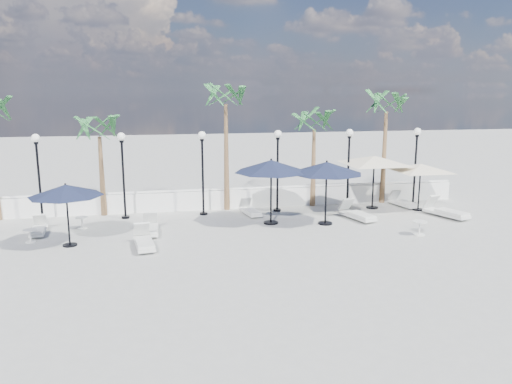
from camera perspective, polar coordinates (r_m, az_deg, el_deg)
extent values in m
plane|color=gray|center=(16.99, -3.99, -7.84)|extent=(100.00, 100.00, 0.00)
cube|color=white|center=(24.06, -6.25, -0.97)|extent=(26.00, 0.30, 0.90)
cube|color=white|center=(23.95, -6.28, 0.25)|extent=(26.00, 0.12, 0.08)
cylinder|color=black|center=(23.65, -23.18, -3.06)|extent=(0.36, 0.36, 0.10)
cylinder|color=black|center=(23.30, -23.51, 0.99)|extent=(0.10, 0.10, 3.50)
cylinder|color=black|center=(23.08, -23.85, 5.14)|extent=(0.18, 0.18, 0.10)
sphere|color=white|center=(23.06, -23.89, 5.66)|extent=(0.36, 0.36, 0.36)
cylinder|color=black|center=(23.15, -14.68, -2.79)|extent=(0.36, 0.36, 0.10)
cylinder|color=black|center=(22.80, -14.90, 1.35)|extent=(0.10, 0.10, 3.50)
cylinder|color=black|center=(22.57, -15.12, 5.60)|extent=(0.18, 0.18, 0.10)
sphere|color=white|center=(22.55, -15.15, 6.13)|extent=(0.36, 0.36, 0.36)
cylinder|color=black|center=(23.18, -6.01, -2.46)|extent=(0.36, 0.36, 0.10)
cylinder|color=black|center=(22.83, -6.10, 1.69)|extent=(0.10, 0.10, 3.50)
cylinder|color=black|center=(22.60, -6.19, 5.94)|extent=(0.18, 0.18, 0.10)
sphere|color=white|center=(22.58, -6.20, 6.47)|extent=(0.36, 0.36, 0.36)
cylinder|color=black|center=(23.73, 2.44, -2.07)|extent=(0.36, 0.36, 0.10)
cylinder|color=black|center=(23.39, 2.48, 1.98)|extent=(0.10, 0.10, 3.50)
cylinder|color=black|center=(23.17, 2.51, 6.13)|extent=(0.18, 0.18, 0.10)
sphere|color=white|center=(23.15, 2.52, 6.65)|extent=(0.36, 0.36, 0.36)
cylinder|color=black|center=(24.77, 10.34, -1.67)|extent=(0.36, 0.36, 0.10)
cylinder|color=black|center=(24.44, 10.48, 2.21)|extent=(0.10, 0.10, 3.50)
cylinder|color=black|center=(24.23, 10.63, 6.18)|extent=(0.18, 0.18, 0.10)
sphere|color=white|center=(24.21, 10.65, 6.67)|extent=(0.36, 0.36, 0.36)
cylinder|color=black|center=(26.23, 17.48, -1.29)|extent=(0.36, 0.36, 0.10)
cylinder|color=black|center=(25.92, 17.71, 2.38)|extent=(0.10, 0.10, 3.50)
cylinder|color=black|center=(25.72, 17.94, 6.12)|extent=(0.18, 0.18, 0.10)
sphere|color=white|center=(25.71, 17.97, 6.59)|extent=(0.36, 0.36, 0.36)
cone|color=brown|center=(23.67, -17.20, 1.71)|extent=(0.28, 0.28, 3.60)
cone|color=brown|center=(23.63, -3.41, 3.91)|extent=(0.28, 0.28, 5.00)
cone|color=brown|center=(24.66, 6.57, 2.76)|extent=(0.28, 0.28, 3.80)
cone|color=brown|center=(25.96, 14.41, 3.81)|extent=(0.28, 0.28, 4.60)
cube|color=silver|center=(21.75, -23.59, -4.10)|extent=(0.67, 1.64, 0.09)
cube|color=silver|center=(21.52, -23.68, -4.00)|extent=(0.59, 1.12, 0.09)
cube|color=silver|center=(22.30, -23.45, -2.87)|extent=(0.53, 0.42, 0.50)
cube|color=silver|center=(18.67, -12.66, -5.82)|extent=(0.87, 1.92, 0.10)
cube|color=silver|center=(18.40, -12.59, -5.71)|extent=(0.75, 1.32, 0.10)
cube|color=silver|center=(19.28, -12.96, -4.12)|extent=(0.64, 0.51, 0.58)
cube|color=silver|center=(22.95, -0.66, -2.32)|extent=(0.83, 1.71, 0.09)
cube|color=silver|center=(22.73, -0.46, -2.21)|extent=(0.70, 1.18, 0.09)
cube|color=silver|center=(23.48, -1.24, -1.18)|extent=(0.57, 0.47, 0.51)
cube|color=silver|center=(20.44, -11.95, -4.29)|extent=(0.61, 1.78, 0.10)
cube|color=silver|center=(20.18, -11.97, -4.18)|extent=(0.56, 1.21, 0.10)
cube|color=silver|center=(21.04, -11.98, -2.83)|extent=(0.56, 0.42, 0.56)
cube|color=silver|center=(22.61, 11.48, -2.70)|extent=(1.19, 2.05, 0.11)
cube|color=silver|center=(22.39, 11.92, -2.56)|extent=(0.97, 1.43, 0.11)
cube|color=silver|center=(23.12, 10.28, -1.35)|extent=(0.72, 0.62, 0.61)
cube|color=silver|center=(24.14, 20.92, -2.31)|extent=(1.40, 2.21, 0.11)
cube|color=silver|center=(23.95, 21.47, -2.15)|extent=(1.12, 1.56, 0.11)
cube|color=silver|center=(24.56, 19.42, -0.97)|extent=(0.79, 0.70, 0.66)
cube|color=silver|center=(25.63, 16.44, -1.32)|extent=(0.91, 1.78, 0.09)
cube|color=silver|center=(25.44, 16.78, -1.20)|extent=(0.76, 1.23, 0.09)
cube|color=silver|center=(26.08, 15.53, -0.29)|extent=(0.60, 0.50, 0.53)
cylinder|color=silver|center=(21.96, -19.23, -3.94)|extent=(0.40, 0.40, 0.03)
cylinder|color=silver|center=(21.90, -19.26, -3.37)|extent=(0.06, 0.06, 0.48)
cylinder|color=silver|center=(21.84, -19.31, -2.74)|extent=(0.52, 0.52, 0.03)
cylinder|color=silver|center=(20.78, -24.34, -5.20)|extent=(0.38, 0.38, 0.03)
cylinder|color=silver|center=(20.72, -24.39, -4.63)|extent=(0.06, 0.06, 0.46)
cylinder|color=silver|center=(20.66, -24.45, -4.00)|extent=(0.49, 0.49, 0.03)
cylinder|color=silver|center=(20.88, 18.13, -4.64)|extent=(0.45, 0.45, 0.03)
cylinder|color=silver|center=(20.82, 18.18, -3.98)|extent=(0.07, 0.07, 0.54)
cylinder|color=silver|center=(20.74, 18.22, -3.23)|extent=(0.58, 0.58, 0.03)
cylinder|color=black|center=(19.74, -20.48, -5.70)|extent=(0.52, 0.52, 0.06)
cylinder|color=black|center=(19.46, -20.71, -2.60)|extent=(0.06, 0.06, 2.26)
cone|color=black|center=(19.26, -20.91, 0.18)|extent=(2.67, 2.67, 0.41)
sphere|color=black|center=(19.22, -20.96, 0.86)|extent=(0.07, 0.07, 0.07)
cylinder|color=black|center=(21.55, 1.70, -3.52)|extent=(0.63, 0.63, 0.07)
cylinder|color=black|center=(21.24, 1.72, -0.08)|extent=(0.08, 0.08, 2.70)
cone|color=black|center=(21.04, 1.74, 2.98)|extent=(3.15, 3.15, 0.51)
sphere|color=black|center=(21.00, 1.75, 3.74)|extent=(0.09, 0.09, 0.09)
cylinder|color=black|center=(21.65, 7.90, -3.55)|extent=(0.62, 0.62, 0.07)
cylinder|color=black|center=(21.36, 8.00, -0.22)|extent=(0.08, 0.08, 2.64)
cone|color=black|center=(21.16, 8.08, 2.75)|extent=(3.08, 3.08, 0.49)
sphere|color=black|center=(21.12, 8.10, 3.49)|extent=(0.09, 0.09, 0.09)
cylinder|color=black|center=(24.95, 13.13, -1.73)|extent=(0.57, 0.57, 0.07)
cylinder|color=black|center=(24.71, 13.26, 1.05)|extent=(0.08, 0.08, 2.53)
pyramid|color=#C4B29C|center=(24.51, 13.40, 4.03)|extent=(5.60, 5.60, 0.39)
cylinder|color=black|center=(25.15, 18.02, -1.91)|extent=(0.51, 0.51, 0.06)
cylinder|color=black|center=(24.93, 18.17, 0.51)|extent=(0.07, 0.07, 2.22)
pyramid|color=#C4B29C|center=(24.75, 18.34, 3.08)|extent=(4.81, 4.81, 0.34)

